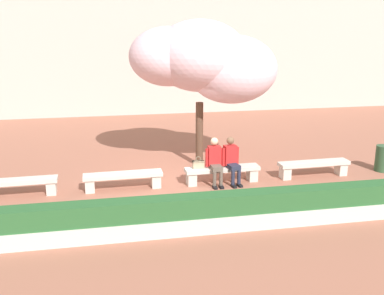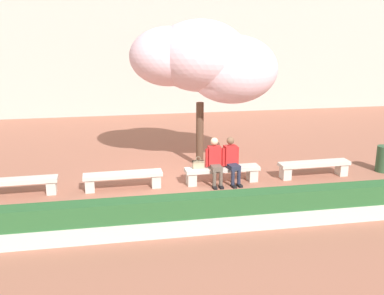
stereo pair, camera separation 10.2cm
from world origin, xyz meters
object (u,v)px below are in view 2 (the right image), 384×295
(stone_bench_near_west, at_px, (123,178))
(stone_bench_near_east, at_px, (314,166))
(person_seated_right, at_px, (231,159))
(stone_bench_west_end, at_px, (16,184))
(handbag, at_px, (198,164))
(person_seated_left, at_px, (215,160))
(cherry_tree_main, at_px, (203,60))
(trash_bin, at_px, (384,159))
(stone_bench_center, at_px, (222,172))

(stone_bench_near_west, relative_size, stone_bench_near_east, 1.00)
(stone_bench_near_east, xyz_separation_m, person_seated_right, (-2.48, -0.05, 0.39))
(stone_bench_near_west, bearing_deg, stone_bench_west_end, 180.00)
(person_seated_right, xyz_separation_m, handbag, (-0.91, 0.08, -0.12))
(person_seated_left, bearing_deg, stone_bench_near_west, 178.77)
(person_seated_right, height_order, cherry_tree_main, cherry_tree_main)
(cherry_tree_main, height_order, trash_bin, cherry_tree_main)
(handbag, distance_m, trash_bin, 5.65)
(person_seated_left, xyz_separation_m, trash_bin, (5.20, 0.14, -0.31))
(stone_bench_near_east, distance_m, cherry_tree_main, 4.45)
(person_seated_left, height_order, person_seated_right, same)
(stone_bench_center, distance_m, trash_bin, 4.98)
(person_seated_right, bearing_deg, stone_bench_near_east, 1.21)
(person_seated_left, xyz_separation_m, handbag, (-0.45, 0.08, -0.12))
(person_seated_right, xyz_separation_m, trash_bin, (4.74, 0.14, -0.31))
(stone_bench_west_end, xyz_separation_m, stone_bench_center, (5.44, 0.00, 0.00))
(person_seated_right, height_order, trash_bin, person_seated_right)
(person_seated_right, bearing_deg, trash_bin, 1.71)
(handbag, bearing_deg, stone_bench_west_end, -179.72)
(stone_bench_near_east, xyz_separation_m, trash_bin, (2.26, 0.09, 0.08))
(stone_bench_center, height_order, handbag, handbag)
(stone_bench_center, relative_size, stone_bench_near_east, 1.00)
(stone_bench_center, xyz_separation_m, stone_bench_near_east, (2.72, 0.00, 0.00))
(person_seated_left, height_order, cherry_tree_main, cherry_tree_main)
(trash_bin, bearing_deg, stone_bench_west_end, -179.51)
(stone_bench_center, bearing_deg, person_seated_right, -12.43)
(stone_bench_west_end, relative_size, stone_bench_center, 1.00)
(stone_bench_near_west, relative_size, cherry_tree_main, 0.47)
(stone_bench_west_end, height_order, person_seated_left, person_seated_left)
(stone_bench_west_end, bearing_deg, stone_bench_center, 0.00)
(person_seated_left, bearing_deg, person_seated_right, 0.12)
(person_seated_right, bearing_deg, cherry_tree_main, 105.21)
(stone_bench_center, distance_m, handbag, 0.73)
(stone_bench_west_end, distance_m, person_seated_left, 5.23)
(stone_bench_west_end, xyz_separation_m, person_seated_right, (5.68, -0.05, 0.39))
(stone_bench_west_end, height_order, handbag, handbag)
(stone_bench_near_west, xyz_separation_m, stone_bench_near_east, (5.44, 0.00, 0.00))
(person_seated_right, bearing_deg, stone_bench_center, 167.57)
(stone_bench_near_west, height_order, handbag, handbag)
(stone_bench_west_end, xyz_separation_m, handbag, (4.76, 0.02, 0.27))
(handbag, bearing_deg, cherry_tree_main, 73.90)
(stone_bench_near_west, height_order, stone_bench_center, same)
(stone_bench_near_east, relative_size, cherry_tree_main, 0.47)
(stone_bench_near_west, relative_size, stone_bench_center, 1.00)
(stone_bench_west_end, bearing_deg, stone_bench_near_west, 0.00)
(stone_bench_center, bearing_deg, stone_bench_near_east, 0.00)
(stone_bench_west_end, height_order, person_seated_right, person_seated_right)
(person_seated_left, distance_m, cherry_tree_main, 3.04)
(cherry_tree_main, bearing_deg, trash_bin, -16.41)
(person_seated_right, distance_m, handbag, 0.93)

